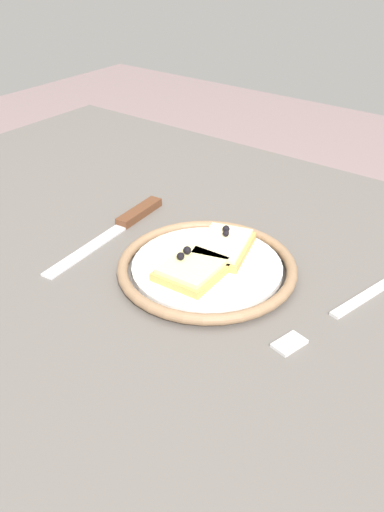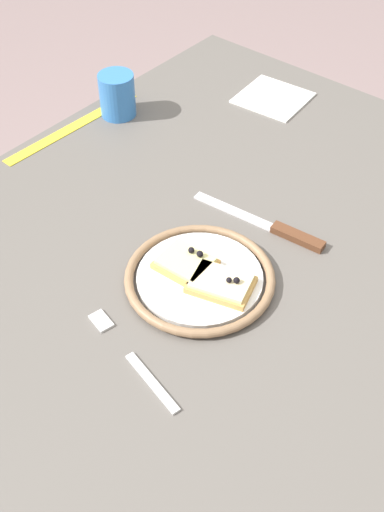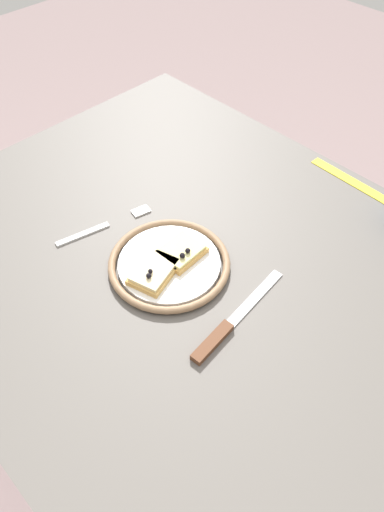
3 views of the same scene
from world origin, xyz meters
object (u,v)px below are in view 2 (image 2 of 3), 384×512
knife (280,230)px  napkin (273,98)px  pizza_slice_near (221,283)px  measuring_tape (74,127)px  dining_table (200,289)px  pizza_slice_far (186,263)px  cup (117,95)px  fork (132,358)px  plate (200,278)px

knife → napkin: size_ratio=1.81×
pizza_slice_near → measuring_tape: size_ratio=0.33×
dining_table → pizza_slice_far: (-0.05, -0.01, 0.11)m
measuring_tape → napkin: (0.34, -0.24, 0.00)m
knife → napkin: knife is taller
pizza_slice_near → pizza_slice_far: same height
measuring_tape → cup: bearing=-19.4°
dining_table → knife: 0.16m
pizza_slice_far → measuring_tape: bearing=69.5°
knife → cup: (0.08, 0.44, 0.04)m
pizza_slice_near → fork: 0.17m
plate → pizza_slice_near: pizza_slice_near is taller
pizza_slice_far → fork: (-0.17, -0.05, -0.02)m
pizza_slice_near → measuring_tape: 0.51m
plate → knife: plate is taller
dining_table → cup: 0.44m
measuring_tape → napkin: napkin is taller
pizza_slice_near → cup: size_ratio=1.24×
measuring_tape → napkin: size_ratio=2.41×
napkin → plate: bearing=-157.1°
dining_table → plate: plate is taller
knife → measuring_tape: bearing=91.0°
napkin → measuring_tape: bearing=144.4°
dining_table → plate: bearing=-141.2°
pizza_slice_near → cup: (0.25, 0.45, 0.02)m
dining_table → plate: size_ratio=5.21×
plate → fork: (-0.17, -0.02, -0.01)m
fork → napkin: same height
plate → pizza_slice_far: 0.03m
plate → dining_table: bearing=38.8°
dining_table → pizza_slice_near: (-0.05, -0.08, 0.11)m
fork → napkin: bearing=19.1°
plate → napkin: (0.49, 0.21, -0.01)m
knife → fork: size_ratio=1.21×
knife → pizza_slice_near: bearing=-177.1°
knife → fork: (-0.34, 0.01, -0.00)m
pizza_slice_far → cup: bearing=57.2°
fork → knife: bearing=-1.7°
pizza_slice_far → knife: 0.18m
pizza_slice_near → fork: pizza_slice_near is taller
measuring_tape → napkin: 0.41m
fork → cup: cup is taller
pizza_slice_far → napkin: bearing=20.1°
fork → pizza_slice_near: bearing=-6.2°
fork → napkin: size_ratio=1.50×
plate → pizza_slice_near: (0.00, -0.04, 0.01)m
dining_table → knife: bearing=-30.0°
plate → napkin: 0.54m
pizza_slice_far → knife: bearing=-19.4°
knife → dining_table: bearing=150.0°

